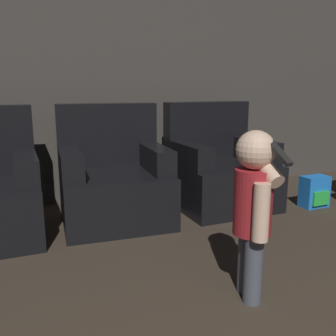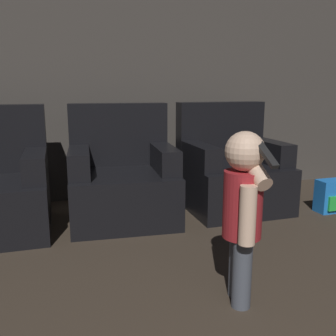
# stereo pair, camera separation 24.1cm
# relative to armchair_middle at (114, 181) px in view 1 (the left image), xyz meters

# --- Properties ---
(wall_back) EXTENTS (8.40, 0.05, 2.60)m
(wall_back) POSITION_rel_armchair_middle_xyz_m (0.12, 0.68, 0.97)
(wall_back) COLOR #423D38
(wall_back) RESTS_ON ground_plane
(armchair_middle) EXTENTS (0.91, 0.85, 0.95)m
(armchair_middle) POSITION_rel_armchair_middle_xyz_m (0.00, 0.00, 0.00)
(armchair_middle) COLOR black
(armchair_middle) RESTS_ON ground_plane
(armchair_right) EXTENTS (0.85, 0.79, 0.95)m
(armchair_right) POSITION_rel_armchair_middle_xyz_m (1.00, 0.00, 0.00)
(armchair_right) COLOR black
(armchair_right) RESTS_ON ground_plane
(person_toddler) EXTENTS (0.19, 0.34, 0.88)m
(person_toddler) POSITION_rel_armchair_middle_xyz_m (0.33, -1.44, 0.19)
(person_toddler) COLOR #474C56
(person_toddler) RESTS_ON ground_plane
(toy_backpack) EXTENTS (0.25, 0.17, 0.29)m
(toy_backpack) POSITION_rel_armchair_middle_xyz_m (1.79, -0.40, -0.18)
(toy_backpack) COLOR blue
(toy_backpack) RESTS_ON ground_plane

